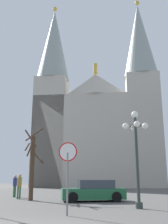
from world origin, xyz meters
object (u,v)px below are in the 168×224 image
bare_tree (32,164)px  pedestrian_standing (15,184)px  parked_car_near_green (93,191)px  cathedral (97,123)px  pedestrian_walking (19,184)px  street_lamp (136,145)px  stop_sign (68,163)px

bare_tree → pedestrian_standing: bearing=122.8°
parked_car_near_green → bare_tree: bearing=174.6°
bare_tree → cathedral: bearing=78.6°
bare_tree → pedestrian_walking: 2.17m
street_lamp → pedestrian_walking: 9.68m
stop_sign → bare_tree: 7.62m
stop_sign → parked_car_near_green: 6.82m
pedestrian_walking → bare_tree: bearing=-48.2°
bare_tree → pedestrian_walking: bare_tree is taller
pedestrian_walking → pedestrian_standing: size_ratio=1.03×
street_lamp → bare_tree: size_ratio=0.99×
street_lamp → bare_tree: bare_tree is taller
cathedral → pedestrian_walking: (-6.21, -23.84, -9.27)m
cathedral → parked_car_near_green: cathedral is taller
stop_sign → street_lamp: size_ratio=0.60×
cathedral → bare_tree: size_ratio=6.34×
cathedral → street_lamp: bearing=-87.4°
cathedral → parked_car_near_green: (-0.89, -25.50, -9.69)m
bare_tree → pedestrian_walking: size_ratio=2.89×
cathedral → stop_sign: 33.17m
street_lamp → pedestrian_standing: size_ratio=2.94×
street_lamp → pedestrian_walking: street_lamp is taller
street_lamp → parked_car_near_green: street_lamp is taller
stop_sign → street_lamp: 4.35m
bare_tree → pedestrian_standing: size_ratio=2.97×
cathedral → pedestrian_walking: size_ratio=18.34×
parked_car_near_green → street_lamp: bearing=-60.7°
cathedral → pedestrian_standing: cathedral is taller
parked_car_near_green → cathedral: bearing=88.0°
cathedral → stop_sign: cathedral is taller
pedestrian_standing → street_lamp: bearing=-41.6°
cathedral → pedestrian_standing: 24.94m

